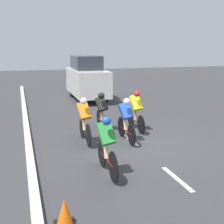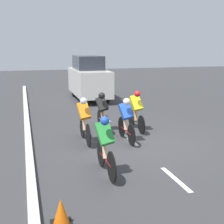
{
  "view_description": "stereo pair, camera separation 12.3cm",
  "coord_description": "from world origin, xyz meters",
  "px_view_note": "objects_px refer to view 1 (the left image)",
  "views": [
    {
      "loc": [
        3.36,
        8.86,
        3.02
      ],
      "look_at": [
        0.61,
        -0.31,
        0.95
      ],
      "focal_mm": 50.0,
      "sensor_mm": 36.0,
      "label": 1
    },
    {
      "loc": [
        3.24,
        8.9,
        3.02
      ],
      "look_at": [
        0.61,
        -0.31,
        0.95
      ],
      "focal_mm": 50.0,
      "sensor_mm": 36.0,
      "label": 2
    }
  ],
  "objects_px": {
    "cyclist_green": "(107,144)",
    "cyclist_orange": "(84,119)",
    "support_car": "(87,78)",
    "traffic_cone": "(65,213)",
    "cyclist_yellow": "(136,109)",
    "cyclist_black": "(102,110)",
    "cyclist_blue": "(126,118)"
  },
  "relations": [
    {
      "from": "cyclist_green",
      "to": "cyclist_orange",
      "type": "bearing_deg",
      "value": -90.32
    },
    {
      "from": "cyclist_blue",
      "to": "cyclist_orange",
      "type": "bearing_deg",
      "value": -12.54
    },
    {
      "from": "cyclist_green",
      "to": "support_car",
      "type": "xyz_separation_m",
      "value": [
        -1.78,
        -10.35,
        0.43
      ]
    },
    {
      "from": "cyclist_orange",
      "to": "support_car",
      "type": "relative_size",
      "value": 0.4
    },
    {
      "from": "cyclist_yellow",
      "to": "cyclist_green",
      "type": "relative_size",
      "value": 1.0
    },
    {
      "from": "cyclist_orange",
      "to": "support_car",
      "type": "bearing_deg",
      "value": -102.83
    },
    {
      "from": "cyclist_orange",
      "to": "traffic_cone",
      "type": "relative_size",
      "value": 3.46
    },
    {
      "from": "support_car",
      "to": "traffic_cone",
      "type": "distance_m",
      "value": 12.59
    },
    {
      "from": "cyclist_green",
      "to": "traffic_cone",
      "type": "distance_m",
      "value": 2.28
    },
    {
      "from": "cyclist_orange",
      "to": "support_car",
      "type": "xyz_separation_m",
      "value": [
        -1.76,
        -7.74,
        0.43
      ]
    },
    {
      "from": "cyclist_black",
      "to": "support_car",
      "type": "height_order",
      "value": "support_car"
    },
    {
      "from": "cyclist_black",
      "to": "cyclist_green",
      "type": "relative_size",
      "value": 0.99
    },
    {
      "from": "cyclist_black",
      "to": "cyclist_yellow",
      "type": "bearing_deg",
      "value": 163.85
    },
    {
      "from": "cyclist_orange",
      "to": "cyclist_yellow",
      "type": "height_order",
      "value": "cyclist_yellow"
    },
    {
      "from": "cyclist_green",
      "to": "cyclist_blue",
      "type": "xyz_separation_m",
      "value": [
        -1.29,
        -2.33,
        -0.01
      ]
    },
    {
      "from": "cyclist_yellow",
      "to": "support_car",
      "type": "relative_size",
      "value": 0.4
    },
    {
      "from": "cyclist_black",
      "to": "traffic_cone",
      "type": "height_order",
      "value": "cyclist_black"
    },
    {
      "from": "cyclist_black",
      "to": "cyclist_green",
      "type": "distance_m",
      "value": 3.9
    },
    {
      "from": "cyclist_black",
      "to": "cyclist_orange",
      "type": "bearing_deg",
      "value": 53.36
    },
    {
      "from": "cyclist_blue",
      "to": "traffic_cone",
      "type": "bearing_deg",
      "value": 58.52
    },
    {
      "from": "support_car",
      "to": "cyclist_yellow",
      "type": "bearing_deg",
      "value": 92.26
    },
    {
      "from": "support_car",
      "to": "cyclist_black",
      "type": "bearing_deg",
      "value": 82.32
    },
    {
      "from": "cyclist_black",
      "to": "cyclist_green",
      "type": "height_order",
      "value": "cyclist_green"
    },
    {
      "from": "cyclist_black",
      "to": "cyclist_blue",
      "type": "height_order",
      "value": "cyclist_blue"
    },
    {
      "from": "cyclist_yellow",
      "to": "cyclist_blue",
      "type": "bearing_deg",
      "value": 56.14
    },
    {
      "from": "traffic_cone",
      "to": "cyclist_green",
      "type": "bearing_deg",
      "value": -124.45
    },
    {
      "from": "support_car",
      "to": "cyclist_orange",
      "type": "bearing_deg",
      "value": 77.17
    },
    {
      "from": "traffic_cone",
      "to": "cyclist_orange",
      "type": "bearing_deg",
      "value": -105.96
    },
    {
      "from": "cyclist_yellow",
      "to": "cyclist_green",
      "type": "height_order",
      "value": "cyclist_green"
    },
    {
      "from": "cyclist_black",
      "to": "traffic_cone",
      "type": "relative_size",
      "value": 3.42
    },
    {
      "from": "cyclist_yellow",
      "to": "cyclist_blue",
      "type": "distance_m",
      "value": 1.36
    },
    {
      "from": "cyclist_yellow",
      "to": "traffic_cone",
      "type": "xyz_separation_m",
      "value": [
        3.31,
        5.29,
        -0.54
      ]
    }
  ]
}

